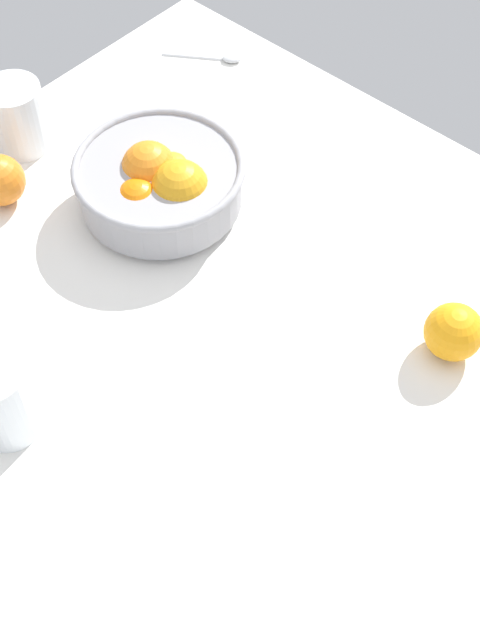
{
  "coord_description": "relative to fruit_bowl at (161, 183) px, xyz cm",
  "views": [
    {
      "loc": [
        37.24,
        -46.29,
        90.56
      ],
      "look_at": [
        -2.99,
        -1.31,
        8.24
      ],
      "focal_mm": 48.42,
      "sensor_mm": 36.0,
      "label": 1
    }
  ],
  "objects": [
    {
      "name": "ground_plane",
      "position": [
        28.84,
        -10.93,
        -6.18
      ],
      "size": [
        124.29,
        101.11,
        3.0
      ],
      "primitive_type": "cube",
      "color": "white"
    },
    {
      "name": "loose_orange_2",
      "position": [
        44.57,
        6.52,
        -0.99
      ],
      "size": [
        7.39,
        7.39,
        7.39
      ],
      "primitive_type": "sphere",
      "color": "orange",
      "rests_on": "ground_plane"
    },
    {
      "name": "juice_glass",
      "position": [
        11.79,
        -37.53,
        0.16
      ],
      "size": [
        7.66,
        7.66,
        11.26
      ],
      "color": "white",
      "rests_on": "ground_plane"
    },
    {
      "name": "second_glass",
      "position": [
        -25.19,
        -4.77,
        -0.15
      ],
      "size": [
        8.61,
        8.61,
        10.58
      ],
      "color": "white",
      "rests_on": "ground_plane"
    },
    {
      "name": "fruit_bowl",
      "position": [
        0.0,
        0.0,
        0.0
      ],
      "size": [
        24.2,
        24.2,
        10.17
      ],
      "color": "#99999E",
      "rests_on": "ground_plane"
    },
    {
      "name": "spoon",
      "position": [
        -17.36,
        29.9,
        -4.25
      ],
      "size": [
        11.95,
        8.69,
        1.0
      ],
      "color": "silver",
      "rests_on": "ground_plane"
    }
  ]
}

